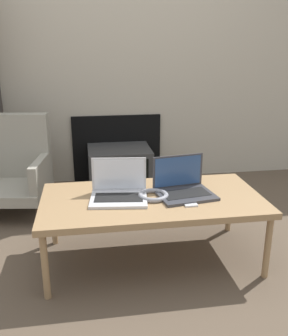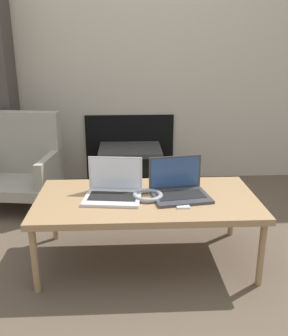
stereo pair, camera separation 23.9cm
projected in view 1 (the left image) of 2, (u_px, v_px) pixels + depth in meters
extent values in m
plane|color=brown|center=(159.00, 281.00, 2.04)|extent=(14.00, 14.00, 0.00)
cube|color=#B7AD99|center=(123.00, 37.00, 3.27)|extent=(7.00, 0.06, 2.60)
cube|color=black|center=(117.00, 148.00, 3.53)|extent=(0.82, 0.03, 0.62)
cube|color=#9E7A51|center=(152.00, 200.00, 2.15)|extent=(1.26, 0.64, 0.04)
cylinder|color=#9E7A51|center=(45.00, 267.00, 1.86)|extent=(0.04, 0.04, 0.37)
cylinder|color=#9E7A51|center=(268.00, 248.00, 2.03)|extent=(0.04, 0.04, 0.37)
cylinder|color=#9E7A51|center=(53.00, 218.00, 2.39)|extent=(0.04, 0.04, 0.37)
cylinder|color=#9E7A51|center=(229.00, 206.00, 2.56)|extent=(0.04, 0.04, 0.37)
cube|color=silver|center=(119.00, 199.00, 2.10)|extent=(0.34, 0.29, 0.02)
cube|color=black|center=(119.00, 197.00, 2.09)|extent=(0.28, 0.17, 0.00)
cube|color=silver|center=(119.00, 174.00, 2.18)|extent=(0.31, 0.05, 0.20)
cube|color=white|center=(119.00, 174.00, 2.17)|extent=(0.29, 0.04, 0.18)
cube|color=#38383D|center=(185.00, 195.00, 2.15)|extent=(0.35, 0.30, 0.02)
cube|color=black|center=(186.00, 193.00, 2.15)|extent=(0.29, 0.18, 0.00)
cube|color=#38383D|center=(178.00, 171.00, 2.23)|extent=(0.31, 0.06, 0.20)
cube|color=#2D4C7F|center=(178.00, 171.00, 2.22)|extent=(0.29, 0.05, 0.18)
torus|color=gray|center=(153.00, 195.00, 2.13)|extent=(0.17, 0.17, 0.03)
cube|color=silver|center=(189.00, 201.00, 2.07)|extent=(0.07, 0.14, 0.01)
cube|color=#383838|center=(120.00, 168.00, 3.34)|extent=(0.55, 0.45, 0.37)
cube|color=black|center=(122.00, 177.00, 3.13)|extent=(0.45, 0.01, 0.29)
cube|color=gray|center=(6.00, 190.00, 2.83)|extent=(0.67, 0.60, 0.08)
cube|color=gray|center=(11.00, 145.00, 2.94)|extent=(0.61, 0.18, 0.50)
cube|color=gray|center=(41.00, 172.00, 2.79)|extent=(0.13, 0.47, 0.20)
cylinder|color=#4C3828|center=(39.00, 213.00, 2.70)|extent=(0.04, 0.04, 0.15)
cylinder|color=#4C3828|center=(44.00, 192.00, 3.10)|extent=(0.04, 0.04, 0.15)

